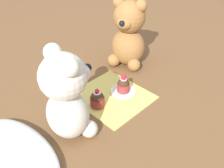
{
  "coord_description": "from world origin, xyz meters",
  "views": [
    {
      "loc": [
        -0.5,
        0.51,
        0.58
      ],
      "look_at": [
        0.0,
        0.0,
        0.06
      ],
      "focal_mm": 42.0,
      "sensor_mm": 36.0,
      "label": 1
    }
  ],
  "objects": [
    {
      "name": "saucer_plate",
      "position": [
        -0.01,
        -0.04,
        0.01
      ],
      "size": [
        0.09,
        0.09,
        0.01
      ],
      "primitive_type": "cylinder",
      "color": "white",
      "rests_on": "knitted_placemat"
    },
    {
      "name": "tulle_cloth",
      "position": [
        -0.0,
        0.35,
        0.02
      ],
      "size": [
        0.31,
        0.14,
        0.04
      ],
      "primitive_type": "ellipsoid",
      "color": "white",
      "rests_on": "ground_plane"
    },
    {
      "name": "teddy_bear_cream",
      "position": [
        -0.03,
        0.2,
        0.14
      ],
      "size": [
        0.15,
        0.15,
        0.28
      ],
      "rotation": [
        0.0,
        0.0,
        -0.17
      ],
      "color": "silver",
      "rests_on": "ground_plane"
    },
    {
      "name": "cupcake_near_tan_bear",
      "position": [
        -0.01,
        -0.04,
        0.04
      ],
      "size": [
        0.04,
        0.04,
        0.07
      ],
      "color": "#993333",
      "rests_on": "saucer_plate"
    },
    {
      "name": "knitted_placemat",
      "position": [
        0.0,
        0.0,
        0.0
      ],
      "size": [
        0.24,
        0.23,
        0.01
      ],
      "primitive_type": "cube",
      "color": "#E0D166",
      "rests_on": "ground_plane"
    },
    {
      "name": "teddy_bear_tan",
      "position": [
        0.11,
        -0.21,
        0.13
      ],
      "size": [
        0.17,
        0.16,
        0.27
      ],
      "rotation": [
        0.0,
        0.0,
        3.48
      ],
      "color": "#A3703D",
      "rests_on": "ground_plane"
    },
    {
      "name": "cupcake_near_cream_bear",
      "position": [
        -0.0,
        0.07,
        0.03
      ],
      "size": [
        0.05,
        0.05,
        0.07
      ],
      "color": "#993333",
      "rests_on": "knitted_placemat"
    },
    {
      "name": "ground_plane",
      "position": [
        0.0,
        0.0,
        0.0
      ],
      "size": [
        4.0,
        4.0,
        0.0
      ],
      "primitive_type": "plane",
      "color": "brown"
    }
  ]
}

